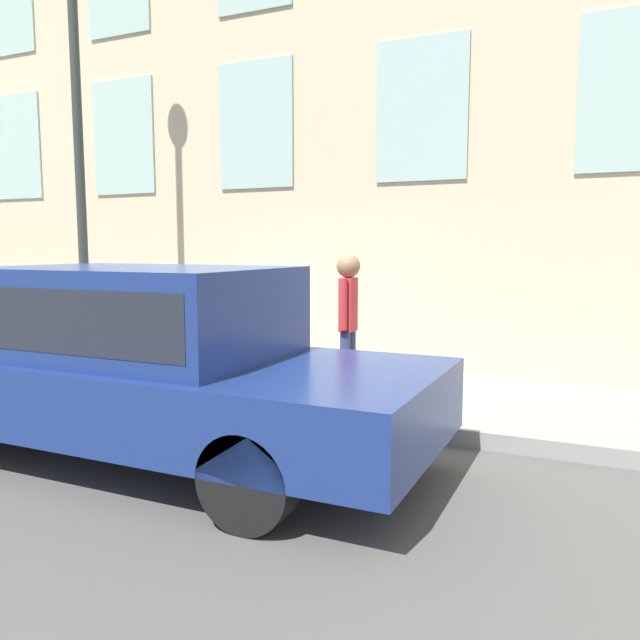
{
  "coord_description": "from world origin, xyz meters",
  "views": [
    {
      "loc": [
        -5.41,
        -3.34,
        1.77
      ],
      "look_at": [
        0.54,
        -0.63,
        1.0
      ],
      "focal_mm": 35.0,
      "sensor_mm": 36.0,
      "label": 1
    }
  ],
  "objects_px": {
    "person": "(348,313)",
    "parked_car_navy_near": "(137,354)",
    "street_lamp": "(75,71)",
    "fire_hydrant": "(293,361)"
  },
  "relations": [
    {
      "from": "person",
      "to": "street_lamp",
      "type": "xyz_separation_m",
      "value": [
        0.08,
        3.71,
        2.87
      ]
    },
    {
      "from": "parked_car_navy_near",
      "to": "street_lamp",
      "type": "xyz_separation_m",
      "value": [
        2.02,
        2.58,
        3.07
      ]
    },
    {
      "from": "person",
      "to": "parked_car_navy_near",
      "type": "bearing_deg",
      "value": -53.04
    },
    {
      "from": "person",
      "to": "street_lamp",
      "type": "height_order",
      "value": "street_lamp"
    },
    {
      "from": "fire_hydrant",
      "to": "street_lamp",
      "type": "height_order",
      "value": "street_lamp"
    },
    {
      "from": "parked_car_navy_near",
      "to": "street_lamp",
      "type": "bearing_deg",
      "value": 51.95
    },
    {
      "from": "person",
      "to": "parked_car_navy_near",
      "type": "relative_size",
      "value": 0.3
    },
    {
      "from": "fire_hydrant",
      "to": "street_lamp",
      "type": "distance_m",
      "value": 4.6
    },
    {
      "from": "person",
      "to": "fire_hydrant",
      "type": "bearing_deg",
      "value": -107.37
    },
    {
      "from": "street_lamp",
      "to": "parked_car_navy_near",
      "type": "bearing_deg",
      "value": -128.05
    }
  ]
}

